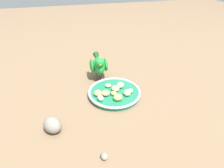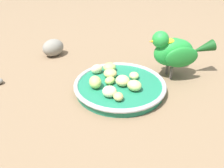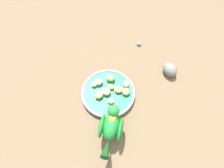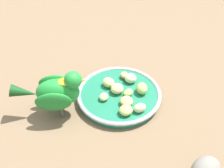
{
  "view_description": "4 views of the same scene",
  "coord_description": "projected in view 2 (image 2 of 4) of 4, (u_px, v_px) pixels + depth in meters",
  "views": [
    {
      "loc": [
        -0.2,
        -0.68,
        0.5
      ],
      "look_at": [
        -0.02,
        0.0,
        0.04
      ],
      "focal_mm": 31.02,
      "sensor_mm": 36.0,
      "label": 1
    },
    {
      "loc": [
        0.47,
        -0.17,
        0.33
      ],
      "look_at": [
        0.01,
        -0.05,
        0.04
      ],
      "focal_mm": 38.73,
      "sensor_mm": 36.0,
      "label": 2
    },
    {
      "loc": [
        -0.09,
        0.33,
        0.72
      ],
      "look_at": [
        -0.03,
        -0.05,
        0.04
      ],
      "focal_mm": 30.01,
      "sensor_mm": 36.0,
      "label": 3
    },
    {
      "loc": [
        -0.6,
        0.06,
        0.56
      ],
      "look_at": [
        -0.02,
        -0.01,
        0.05
      ],
      "focal_mm": 47.42,
      "sensor_mm": 36.0,
      "label": 4
    }
  ],
  "objects": [
    {
      "name": "parrot",
      "position": [
        175.0,
        51.0,
        0.63
      ],
      "size": [
        0.09,
        0.19,
        0.13
      ],
      "rotation": [
        0.0,
        0.0,
        -1.63
      ],
      "color": "#59544C",
      "rests_on": "ground_plane"
    },
    {
      "name": "apple_piece_3",
      "position": [
        110.0,
        80.0,
        0.59
      ],
      "size": [
        0.04,
        0.04,
        0.02
      ],
      "primitive_type": "ellipsoid",
      "rotation": [
        0.0,
        0.0,
        2.25
      ],
      "color": "#B2CC66",
      "rests_on": "feeding_bowl"
    },
    {
      "name": "apple_piece_5",
      "position": [
        95.0,
        82.0,
        0.58
      ],
      "size": [
        0.04,
        0.03,
        0.03
      ],
      "primitive_type": "ellipsoid",
      "rotation": [
        0.0,
        0.0,
        3.08
      ],
      "color": "#B2CC66",
      "rests_on": "feeding_bowl"
    },
    {
      "name": "ground_plane",
      "position": [
        132.0,
        93.0,
        0.59
      ],
      "size": [
        4.0,
        4.0,
        0.0
      ],
      "primitive_type": "plane",
      "color": "#7A6047"
    },
    {
      "name": "apple_piece_2",
      "position": [
        110.0,
        91.0,
        0.54
      ],
      "size": [
        0.04,
        0.04,
        0.03
      ],
      "primitive_type": "ellipsoid",
      "rotation": [
        0.0,
        0.0,
        4.47
      ],
      "color": "beige",
      "rests_on": "feeding_bowl"
    },
    {
      "name": "apple_piece_9",
      "position": [
        97.0,
        69.0,
        0.64
      ],
      "size": [
        0.03,
        0.04,
        0.02
      ],
      "primitive_type": "ellipsoid",
      "rotation": [
        0.0,
        0.0,
        4.97
      ],
      "color": "beige",
      "rests_on": "feeding_bowl"
    },
    {
      "name": "apple_piece_8",
      "position": [
        118.0,
        97.0,
        0.53
      ],
      "size": [
        0.03,
        0.02,
        0.02
      ],
      "primitive_type": "ellipsoid",
      "rotation": [
        0.0,
        0.0,
        0.01
      ],
      "color": "tan",
      "rests_on": "feeding_bowl"
    },
    {
      "name": "apple_piece_7",
      "position": [
        110.0,
        67.0,
        0.65
      ],
      "size": [
        0.05,
        0.05,
        0.02
      ],
      "primitive_type": "ellipsoid",
      "rotation": [
        0.0,
        0.0,
        5.24
      ],
      "color": "#B2CC66",
      "rests_on": "feeding_bowl"
    },
    {
      "name": "apple_piece_4",
      "position": [
        110.0,
        73.0,
        0.62
      ],
      "size": [
        0.04,
        0.04,
        0.02
      ],
      "primitive_type": "ellipsoid",
      "rotation": [
        0.0,
        0.0,
        6.15
      ],
      "color": "tan",
      "rests_on": "feeding_bowl"
    },
    {
      "name": "apple_piece_0",
      "position": [
        136.0,
        85.0,
        0.57
      ],
      "size": [
        0.05,
        0.05,
        0.03
      ],
      "primitive_type": "ellipsoid",
      "rotation": [
        0.0,
        0.0,
        3.88
      ],
      "color": "#C6D17A",
      "rests_on": "feeding_bowl"
    },
    {
      "name": "rock_large",
      "position": [
        53.0,
        48.0,
        0.77
      ],
      "size": [
        0.09,
        0.09,
        0.05
      ],
      "primitive_type": "ellipsoid",
      "rotation": [
        0.0,
        0.0,
        5.3
      ],
      "color": "gray",
      "rests_on": "ground_plane"
    },
    {
      "name": "apple_piece_1",
      "position": [
        134.0,
        76.0,
        0.61
      ],
      "size": [
        0.03,
        0.03,
        0.02
      ],
      "primitive_type": "ellipsoid",
      "rotation": [
        0.0,
        0.0,
        2.76
      ],
      "color": "#C6D17A",
      "rests_on": "feeding_bowl"
    },
    {
      "name": "apple_piece_6",
      "position": [
        123.0,
        81.0,
        0.58
      ],
      "size": [
        0.04,
        0.04,
        0.03
      ],
      "primitive_type": "ellipsoid",
      "rotation": [
        0.0,
        0.0,
        4.87
      ],
      "color": "#E5C67F",
      "rests_on": "feeding_bowl"
    },
    {
      "name": "feeding_bowl",
      "position": [
        120.0,
        86.0,
        0.6
      ],
      "size": [
        0.23,
        0.23,
        0.02
      ],
      "color": "#1E7251",
      "rests_on": "ground_plane"
    }
  ]
}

